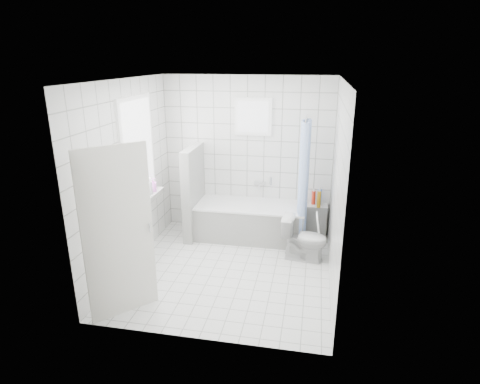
# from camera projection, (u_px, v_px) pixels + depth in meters

# --- Properties ---
(ground) EXTENTS (3.00, 3.00, 0.00)m
(ground) POSITION_uv_depth(u_px,v_px,m) (229.00, 269.00, 5.68)
(ground) COLOR white
(ground) RESTS_ON ground
(ceiling) EXTENTS (3.00, 3.00, 0.00)m
(ceiling) POSITION_uv_depth(u_px,v_px,m) (227.00, 80.00, 4.85)
(ceiling) COLOR white
(ceiling) RESTS_ON ground
(wall_back) EXTENTS (2.80, 0.02, 2.60)m
(wall_back) POSITION_uv_depth(u_px,v_px,m) (247.00, 156.00, 6.66)
(wall_back) COLOR white
(wall_back) RESTS_ON ground
(wall_front) EXTENTS (2.80, 0.02, 2.60)m
(wall_front) POSITION_uv_depth(u_px,v_px,m) (194.00, 227.00, 3.87)
(wall_front) COLOR white
(wall_front) RESTS_ON ground
(wall_left) EXTENTS (0.02, 3.00, 2.60)m
(wall_left) POSITION_uv_depth(u_px,v_px,m) (129.00, 176.00, 5.52)
(wall_left) COLOR white
(wall_left) RESTS_ON ground
(wall_right) EXTENTS (0.02, 3.00, 2.60)m
(wall_right) POSITION_uv_depth(u_px,v_px,m) (337.00, 188.00, 5.02)
(wall_right) COLOR white
(wall_right) RESTS_ON ground
(window_left) EXTENTS (0.01, 0.90, 1.40)m
(window_left) POSITION_uv_depth(u_px,v_px,m) (139.00, 150.00, 5.69)
(window_left) COLOR white
(window_left) RESTS_ON wall_left
(window_back) EXTENTS (0.50, 0.01, 0.50)m
(window_back) POSITION_uv_depth(u_px,v_px,m) (253.00, 117.00, 6.40)
(window_back) COLOR white
(window_back) RESTS_ON wall_back
(window_sill) EXTENTS (0.18, 1.02, 0.08)m
(window_sill) POSITION_uv_depth(u_px,v_px,m) (146.00, 200.00, 5.92)
(window_sill) COLOR white
(window_sill) RESTS_ON wall_left
(door) EXTENTS (0.57, 0.62, 2.00)m
(door) POSITION_uv_depth(u_px,v_px,m) (118.00, 234.00, 4.44)
(door) COLOR silver
(door) RESTS_ON ground
(bathtub) EXTENTS (1.76, 0.77, 0.58)m
(bathtub) POSITION_uv_depth(u_px,v_px,m) (251.00, 221.00, 6.62)
(bathtub) COLOR white
(bathtub) RESTS_ON ground
(partition_wall) EXTENTS (0.15, 0.85, 1.50)m
(partition_wall) POSITION_uv_depth(u_px,v_px,m) (194.00, 192.00, 6.59)
(partition_wall) COLOR white
(partition_wall) RESTS_ON ground
(tiled_ledge) EXTENTS (0.40, 0.24, 0.55)m
(tiled_ledge) POSITION_uv_depth(u_px,v_px,m) (314.00, 220.00, 6.67)
(tiled_ledge) COLOR white
(tiled_ledge) RESTS_ON ground
(toilet) EXTENTS (0.69, 0.44, 0.67)m
(toilet) POSITION_uv_depth(u_px,v_px,m) (304.00, 238.00, 5.88)
(toilet) COLOR silver
(toilet) RESTS_ON ground
(curtain_rod) EXTENTS (0.02, 0.80, 0.02)m
(curtain_rod) POSITION_uv_depth(u_px,v_px,m) (306.00, 118.00, 5.90)
(curtain_rod) COLOR silver
(curtain_rod) RESTS_ON wall_back
(shower_curtain) EXTENTS (0.14, 0.48, 1.78)m
(shower_curtain) POSITION_uv_depth(u_px,v_px,m) (303.00, 179.00, 6.07)
(shower_curtain) COLOR #4D7CE2
(shower_curtain) RESTS_ON curtain_rod
(tub_faucet) EXTENTS (0.18, 0.06, 0.06)m
(tub_faucet) POSITION_uv_depth(u_px,v_px,m) (260.00, 183.00, 6.73)
(tub_faucet) COLOR silver
(tub_faucet) RESTS_ON wall_back
(sill_bottles) EXTENTS (0.18, 0.79, 0.28)m
(sill_bottles) POSITION_uv_depth(u_px,v_px,m) (144.00, 191.00, 5.83)
(sill_bottles) COLOR silver
(sill_bottles) RESTS_ON window_sill
(ledge_bottles) EXTENTS (0.16, 0.20, 0.27)m
(ledge_bottles) POSITION_uv_depth(u_px,v_px,m) (317.00, 198.00, 6.53)
(ledge_bottles) COLOR orange
(ledge_bottles) RESTS_ON tiled_ledge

